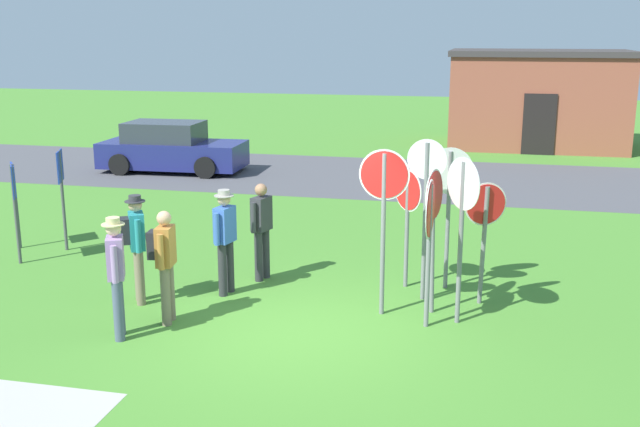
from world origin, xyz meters
The scene contains 20 objects.
ground_plane centered at (0.00, 0.00, 0.00)m, with size 80.00×80.00×0.00m, color #47842D.
street_asphalt centered at (0.00, 11.89, 0.00)m, with size 60.00×6.40×0.01m, color #4C4C51.
building_background centered at (4.30, 19.12, 1.76)m, with size 6.38×4.22×3.51m.
parked_car_on_street centered at (-6.77, 11.36, 0.69)m, with size 4.36×2.14×1.51m.
stop_sign_far_back centered at (2.67, 1.77, 1.32)m, with size 0.63×0.33×1.96m.
stop_sign_leaning_right centered at (1.75, 1.81, 1.71)m, with size 0.62×0.13×2.58m.
stop_sign_leaning_left centered at (2.35, 0.92, 1.69)m, with size 0.48×0.60×2.47m.
stop_sign_low_front centered at (2.07, 2.45, 1.62)m, with size 0.74×0.22×2.37m.
stop_sign_rear_right centered at (1.92, 1.26, 1.52)m, with size 0.22×0.76×2.22m.
stop_sign_nearest centered at (1.91, 0.67, 1.50)m, with size 0.07×0.85×2.18m.
stop_sign_center_cluster centered at (1.41, 2.35, 1.36)m, with size 0.49×0.52×2.01m.
stop_sign_tallest centered at (1.21, 1.02, 1.73)m, with size 0.75×0.07×2.53m.
person_with_sunhat centered at (-1.40, 1.34, 0.98)m, with size 0.31×0.56×1.74m.
person_near_signs centered at (-2.24, -0.70, 0.98)m, with size 0.35×0.53×1.74m.
person_in_teal centered at (-2.61, 0.64, 1.01)m, with size 0.46×0.50×1.74m.
person_in_blue centered at (-1.04, 2.17, 0.95)m, with size 0.31×0.55×1.69m.
person_on_left centered at (-1.83, -0.02, 0.98)m, with size 0.39×0.57×1.69m.
info_panel_leftmost centered at (-6.29, 2.93, 1.16)m, with size 0.39×0.49×1.68m.
info_panel_middle centered at (-5.69, 2.04, 1.29)m, with size 0.37×0.50×1.86m.
info_panel_rightmost centered at (-5.32, 3.02, 1.36)m, with size 0.26×0.56×1.97m.
Camera 1 is at (2.68, -9.61, 4.19)m, focal length 41.96 mm.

